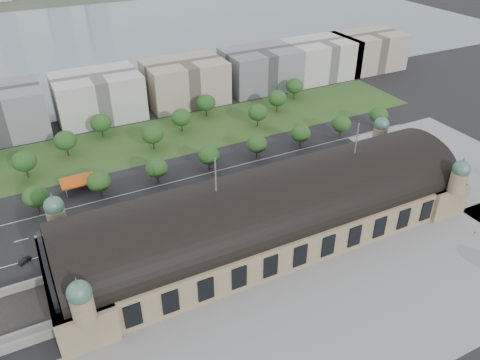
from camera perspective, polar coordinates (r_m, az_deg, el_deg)
name	(u,v)px	position (r m, az deg, el deg)	size (l,w,h in m)	color
ground	(268,236)	(170.61, 3.47, -6.87)	(900.00, 900.00, 0.00)	black
station	(269,213)	(164.39, 3.59, -4.07)	(150.00, 48.40, 44.30)	#9F8863
plaza_south	(371,309)	(150.04, 15.63, -14.96)	(190.00, 48.00, 0.12)	gray
plaza_east	(468,171)	(232.31, 26.09, 1.03)	(56.00, 100.00, 0.12)	gray
road_slab	(179,198)	(191.93, -7.42, -2.17)	(260.00, 26.00, 0.10)	black
grass_belt	(150,140)	(238.92, -10.93, 4.76)	(300.00, 45.00, 0.10)	#2D5020
petrol_station	(80,180)	(207.51, -18.94, 0.00)	(14.00, 13.00, 5.05)	#DC4B0C
lake	(93,38)	(431.00, -17.49, 16.16)	(700.00, 320.00, 0.08)	slate
office_3	(98,96)	(267.23, -16.91, 9.76)	(45.00, 32.00, 24.00)	beige
office_4	(185,82)	(278.98, -6.73, 11.83)	(45.00, 32.00, 24.00)	tan
office_5	(260,69)	(298.75, 2.48, 13.38)	(45.00, 32.00, 24.00)	gray
office_6	(320,59)	(322.18, 9.72, 14.36)	(45.00, 32.00, 24.00)	beige
office_7	(368,51)	(346.61, 15.31, 14.95)	(45.00, 32.00, 24.00)	tan
tree_row_2	(35,197)	(194.11, -23.68, -1.86)	(9.60, 9.60, 11.52)	#2D2116
tree_row_3	(99,181)	(195.24, -16.83, -0.17)	(9.60, 9.60, 11.52)	#2D2116
tree_row_4	(156,168)	(199.28, -10.15, 1.48)	(9.60, 9.60, 11.52)	#2D2116
tree_row_5	(209,155)	(206.05, -3.82, 3.03)	(9.60, 9.60, 11.52)	#2D2116
tree_row_6	(257,144)	(215.30, 2.06, 4.42)	(9.60, 9.60, 11.52)	#2D2116
tree_row_7	(301,133)	(226.72, 7.41, 5.65)	(9.60, 9.60, 11.52)	#2D2116
tree_row_8	(341,124)	(240.01, 12.24, 6.71)	(9.60, 9.60, 11.52)	#2D2116
tree_row_9	(379,115)	(254.86, 16.54, 7.62)	(9.60, 9.60, 11.52)	#2D2116
tree_belt_3	(24,161)	(220.17, -24.83, 2.11)	(10.40, 10.40, 12.48)	#2D2116
tree_belt_4	(65,140)	(231.42, -20.52, 4.53)	(10.40, 10.40, 12.48)	#2D2116
tree_belt_5	(101,123)	(244.24, -16.61, 6.70)	(10.40, 10.40, 12.48)	#2D2116
tree_belt_6	(153,134)	(226.47, -10.62, 5.50)	(10.40, 10.40, 12.48)	#2D2116
tree_belt_7	(181,117)	(241.94, -7.19, 7.58)	(10.40, 10.40, 12.48)	#2D2116
tree_belt_8	(206,103)	(258.45, -4.16, 9.37)	(10.40, 10.40, 12.48)	#2D2116
tree_belt_9	(258,112)	(246.17, 2.19, 8.25)	(10.40, 10.40, 12.48)	#2D2116
tree_belt_10	(277,98)	(264.60, 4.58, 9.90)	(10.40, 10.40, 12.48)	#2D2116
tree_belt_11	(295,86)	(283.62, 6.68, 11.32)	(10.40, 10.40, 12.48)	#2D2116
traffic_car_2	(68,233)	(181.51, -20.28, -6.12)	(2.61, 5.66, 1.57)	black
traffic_car_3	(159,202)	(189.13, -9.86, -2.70)	(2.07, 5.09, 1.48)	maroon
traffic_car_4	(275,178)	(202.39, 4.31, 0.22)	(1.65, 4.10, 1.40)	#182245
parked_car_0	(25,261)	(174.94, -24.77, -8.91)	(1.53, 4.39, 1.45)	black
parked_car_1	(65,249)	(174.60, -20.59, -7.89)	(2.51, 5.44, 1.51)	maroon
parked_car_2	(136,229)	(176.73, -12.59, -5.84)	(2.04, 5.03, 1.46)	#171C43
parked_car_3	(140,228)	(176.96, -12.12, -5.70)	(1.81, 4.51, 1.54)	#53565A
parked_car_4	(113,242)	(172.34, -15.17, -7.33)	(1.72, 4.94, 1.63)	white
parked_car_5	(183,215)	(180.39, -6.92, -4.31)	(2.63, 5.71, 1.59)	gray
parked_car_6	(179,217)	(180.03, -7.50, -4.43)	(2.26, 5.57, 1.62)	black
bus_west	(236,188)	(193.48, -0.53, -0.97)	(2.81, 12.00, 3.34)	red
bus_mid	(254,190)	(192.76, 1.71, -1.20)	(2.45, 10.49, 2.92)	silver
bus_east	(260,181)	(198.07, 2.45, -0.15)	(2.80, 11.98, 3.34)	silver
pedestrian_0	(474,234)	(190.18, 26.65, -5.86)	(0.80, 0.46, 1.63)	gray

